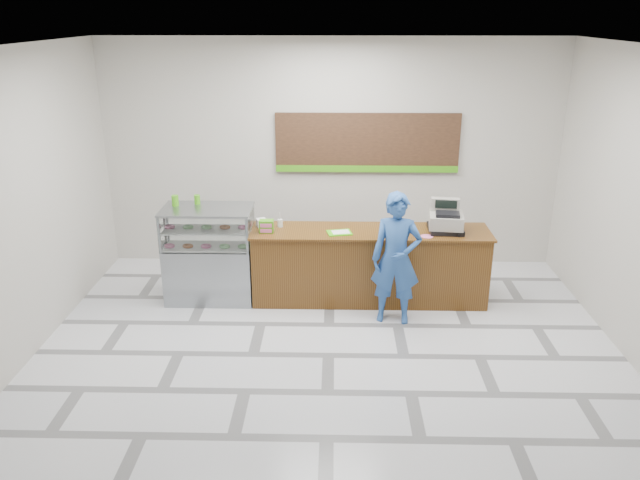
{
  "coord_description": "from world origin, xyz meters",
  "views": [
    {
      "loc": [
        0.05,
        -6.46,
        3.84
      ],
      "look_at": [
        -0.12,
        0.9,
        1.13
      ],
      "focal_mm": 35.0,
      "sensor_mm": 36.0,
      "label": 1
    }
  ],
  "objects_px": {
    "sales_counter": "(369,265)",
    "display_case": "(210,253)",
    "customer": "(396,259)",
    "cash_register": "(446,220)",
    "serving_tray": "(339,233)"
  },
  "relations": [
    {
      "from": "sales_counter",
      "to": "display_case",
      "type": "relative_size",
      "value": 2.45
    },
    {
      "from": "customer",
      "to": "display_case",
      "type": "bearing_deg",
      "value": 174.06
    },
    {
      "from": "display_case",
      "to": "cash_register",
      "type": "xyz_separation_m",
      "value": [
        3.23,
        0.01,
        0.51
      ]
    },
    {
      "from": "sales_counter",
      "to": "cash_register",
      "type": "xyz_separation_m",
      "value": [
        1.01,
        0.01,
        0.67
      ]
    },
    {
      "from": "cash_register",
      "to": "serving_tray",
      "type": "height_order",
      "value": "cash_register"
    },
    {
      "from": "cash_register",
      "to": "serving_tray",
      "type": "distance_m",
      "value": 1.45
    },
    {
      "from": "sales_counter",
      "to": "serving_tray",
      "type": "distance_m",
      "value": 0.68
    },
    {
      "from": "sales_counter",
      "to": "customer",
      "type": "height_order",
      "value": "customer"
    },
    {
      "from": "sales_counter",
      "to": "customer",
      "type": "xyz_separation_m",
      "value": [
        0.3,
        -0.61,
        0.35
      ]
    },
    {
      "from": "customer",
      "to": "sales_counter",
      "type": "bearing_deg",
      "value": 123.83
    },
    {
      "from": "display_case",
      "to": "serving_tray",
      "type": "relative_size",
      "value": 3.71
    },
    {
      "from": "sales_counter",
      "to": "display_case",
      "type": "height_order",
      "value": "display_case"
    },
    {
      "from": "sales_counter",
      "to": "cash_register",
      "type": "distance_m",
      "value": 1.22
    },
    {
      "from": "cash_register",
      "to": "serving_tray",
      "type": "xyz_separation_m",
      "value": [
        -1.44,
        -0.13,
        -0.15
      ]
    },
    {
      "from": "display_case",
      "to": "customer",
      "type": "bearing_deg",
      "value": -13.68
    }
  ]
}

